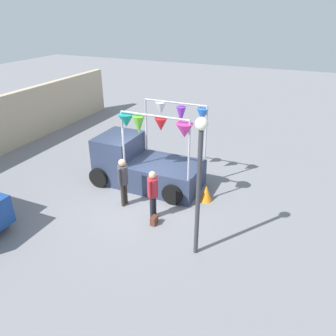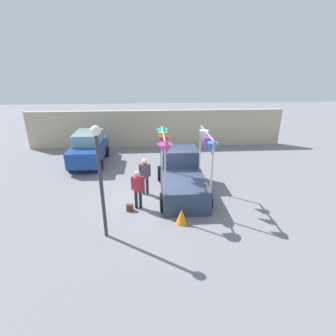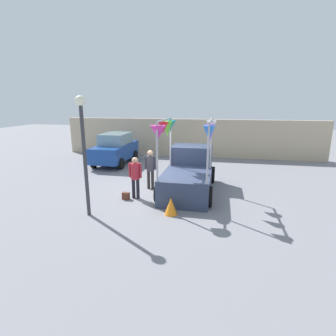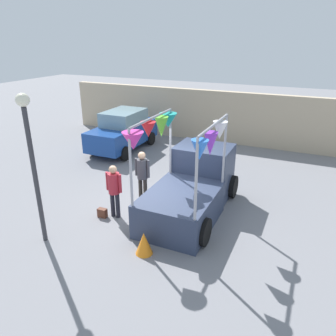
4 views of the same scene
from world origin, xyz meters
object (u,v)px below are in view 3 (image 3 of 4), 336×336
vendor_truck (189,170)px  handbag (126,196)px  folded_kite_bundle_tangerine (171,206)px  street_lamp (83,140)px  parked_car (115,149)px  person_vendor (150,166)px  person_customer (135,174)px

vendor_truck → handbag: vendor_truck is taller
folded_kite_bundle_tangerine → street_lamp: bearing=-168.0°
vendor_truck → parked_car: 6.54m
person_vendor → parked_car: bearing=128.2°
handbag → parked_car: bearing=115.7°
person_vendor → street_lamp: size_ratio=0.44×
person_vendor → folded_kite_bundle_tangerine: size_ratio=2.89×
handbag → folded_kite_bundle_tangerine: (2.01, -1.06, 0.16)m
vendor_truck → person_vendor: bearing=-173.0°
street_lamp → person_customer: bearing=60.0°
person_vendor → street_lamp: street_lamp is taller
parked_car → street_lamp: (2.07, -7.43, 1.62)m
vendor_truck → folded_kite_bundle_tangerine: bearing=-95.7°
person_customer → street_lamp: street_lamp is taller
person_customer → person_vendor: 1.28m
parked_car → person_vendor: bearing=-51.8°
person_customer → street_lamp: bearing=-120.0°
person_customer → street_lamp: (-1.06, -1.84, 1.56)m
handbag → street_lamp: (-0.71, -1.64, 2.43)m
vendor_truck → parked_car: bearing=140.9°
person_customer → folded_kite_bundle_tangerine: size_ratio=2.78×
vendor_truck → folded_kite_bundle_tangerine: 2.79m
person_vendor → handbag: 1.82m
person_customer → folded_kite_bundle_tangerine: (1.66, -1.26, -0.71)m
folded_kite_bundle_tangerine → person_vendor: bearing=119.0°
vendor_truck → parked_car: size_ratio=1.03×
handbag → folded_kite_bundle_tangerine: bearing=-27.8°
person_vendor → street_lamp: bearing=-113.4°
parked_car → person_vendor: parked_car is taller
person_customer → handbag: bearing=-150.3°
person_vendor → folded_kite_bundle_tangerine: 2.97m
vendor_truck → folded_kite_bundle_tangerine: size_ratio=6.89×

